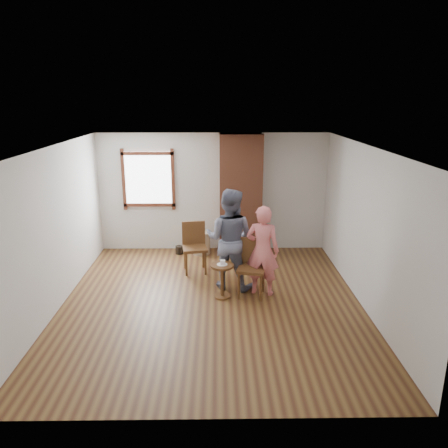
% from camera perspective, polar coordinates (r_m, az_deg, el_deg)
% --- Properties ---
extents(ground, '(5.50, 5.50, 0.00)m').
position_cam_1_polar(ground, '(7.47, -1.62, -10.26)').
color(ground, brown).
rests_on(ground, ground).
extents(room_shell, '(5.04, 5.52, 2.62)m').
position_cam_1_polar(room_shell, '(7.44, -2.10, 4.44)').
color(room_shell, silver).
rests_on(room_shell, ground).
extents(brick_chimney, '(0.90, 0.50, 2.60)m').
position_cam_1_polar(brick_chimney, '(9.41, 2.18, 3.82)').
color(brick_chimney, '#9D5537').
rests_on(brick_chimney, ground).
extents(stoneware_crock, '(0.50, 0.50, 0.50)m').
position_cam_1_polar(stoneware_crock, '(9.59, -2.97, -2.47)').
color(stoneware_crock, tan).
rests_on(stoneware_crock, ground).
extents(dark_pot, '(0.20, 0.20, 0.17)m').
position_cam_1_polar(dark_pot, '(9.68, -5.85, -3.38)').
color(dark_pot, black).
rests_on(dark_pot, ground).
extents(dining_chair_left, '(0.52, 0.52, 0.98)m').
position_cam_1_polar(dining_chair_left, '(8.60, -3.89, -2.63)').
color(dining_chair_left, brown).
rests_on(dining_chair_left, ground).
extents(dining_chair_right, '(0.55, 0.55, 0.99)m').
position_cam_1_polar(dining_chair_right, '(7.60, 3.71, -5.22)').
color(dining_chair_right, brown).
rests_on(dining_chair_right, ground).
extents(side_table, '(0.40, 0.40, 0.60)m').
position_cam_1_polar(side_table, '(7.50, -0.24, -6.73)').
color(side_table, brown).
rests_on(side_table, ground).
extents(cake_plate, '(0.18, 0.18, 0.01)m').
position_cam_1_polar(cake_plate, '(7.43, -0.24, -5.30)').
color(cake_plate, white).
rests_on(cake_plate, side_table).
extents(cake_slice, '(0.08, 0.07, 0.06)m').
position_cam_1_polar(cake_slice, '(7.41, -0.17, -5.06)').
color(cake_slice, white).
rests_on(cake_slice, cake_plate).
extents(man, '(1.05, 0.93, 1.82)m').
position_cam_1_polar(man, '(7.74, 0.72, -1.98)').
color(man, black).
rests_on(man, ground).
extents(person_pink, '(0.67, 0.53, 1.59)m').
position_cam_1_polar(person_pink, '(7.54, 5.05, -3.48)').
color(person_pink, '#F57A7D').
rests_on(person_pink, ground).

